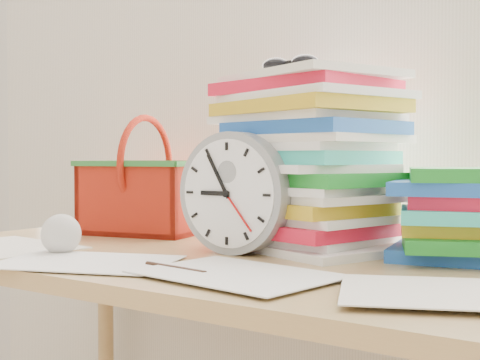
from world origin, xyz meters
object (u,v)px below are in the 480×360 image
Objects in this scene: paper_stack at (309,161)px; basket at (146,176)px; book_stack at (472,216)px; desk at (228,293)px; clock at (235,193)px.

paper_stack reaches higher than basket.
book_stack is 0.99× the size of basket.
desk is 5.88× the size of clock.
book_stack is at bearing 0.36° from paper_stack.
desk is at bearing -158.31° from book_stack.
clock is (-0.08, -0.15, -0.06)m from paper_stack.
clock reaches higher than book_stack.
clock is at bearing -118.12° from paper_stack.
paper_stack is 0.34m from book_stack.
book_stack is at bearing 21.69° from desk.
basket is (-0.47, 0.01, -0.04)m from paper_stack.
basket is (-0.80, 0.01, 0.06)m from book_stack.
desk is 0.19m from clock.
clock is 0.42m from basket.
desk is 4.91× the size of basket.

